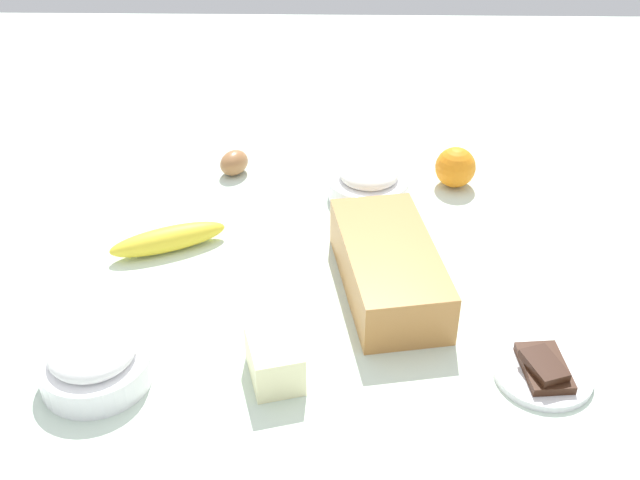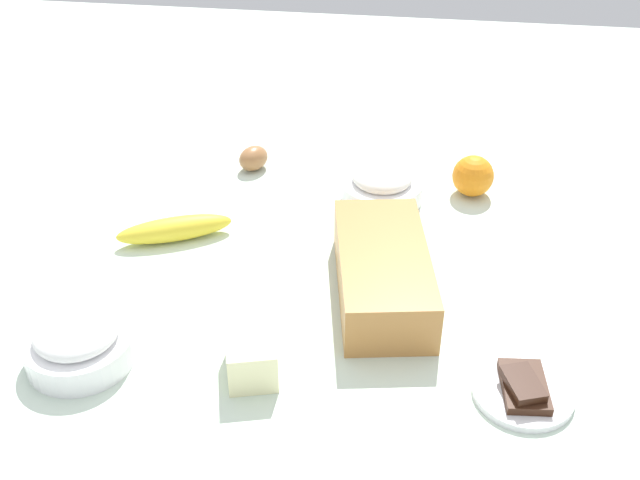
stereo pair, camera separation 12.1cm
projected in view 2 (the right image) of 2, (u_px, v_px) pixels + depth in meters
ground_plane at (320, 266)px, 1.24m from camera, size 2.40×2.40×0.02m
loaf_pan at (383, 271)px, 1.14m from camera, size 0.30×0.18×0.08m
flour_bowl at (382, 186)px, 1.37m from camera, size 0.14×0.14×0.07m
sugar_bowl at (78, 342)px, 1.03m from camera, size 0.15×0.15×0.07m
banana at (175, 229)px, 1.27m from camera, size 0.12×0.19×0.04m
orange_fruit at (473, 176)px, 1.38m from camera, size 0.07×0.07×0.07m
butter_block at (251, 354)px, 1.01m from camera, size 0.10×0.09×0.06m
egg_near_butter at (253, 158)px, 1.47m from camera, size 0.08×0.07×0.05m
chocolate_plate at (523, 390)px, 0.99m from camera, size 0.13×0.13×0.03m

